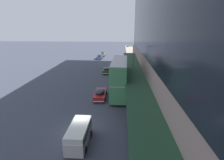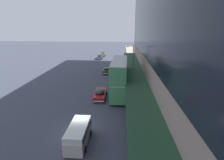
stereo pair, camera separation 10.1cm
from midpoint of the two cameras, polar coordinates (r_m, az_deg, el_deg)
name	(u,v)px [view 1 (the left image)]	position (r m, az deg, el deg)	size (l,w,h in m)	color
ground	(81,132)	(20.03, -10.20, -16.28)	(240.00, 240.00, 0.00)	#3B404F
sidewalk_kerb	(185,135)	(20.61, 22.50, -16.14)	(10.00, 180.00, 0.15)	#A69987
building_facade	(200,19)	(17.54, 26.73, 17.45)	(9.20, 80.00, 23.18)	gray
transit_bus_kerbside_front	(121,66)	(41.50, 2.95, 4.51)	(3.08, 10.67, 3.45)	tan
transit_bus_kerbside_rear	(119,76)	(28.56, 2.29, 1.21)	(2.87, 10.21, 5.82)	#48955D
sedan_oncoming_rear	(106,70)	(42.99, -1.90, 3.25)	(1.76, 4.43, 1.44)	#2C3E1D
sedan_far_back	(100,93)	(27.92, -4.00, -4.39)	(1.95, 4.93, 1.51)	#A61D20
sedan_second_mid	(103,54)	(69.06, -3.06, 8.50)	(1.81, 4.37, 1.57)	olive
sedan_trailing_near	(100,57)	(62.22, -4.11, 7.55)	(1.93, 4.56, 1.61)	navy
vw_van	(79,133)	(17.84, -10.78, -16.66)	(1.94, 4.56, 1.96)	beige
pedestrian_at_kerb	(146,134)	(17.56, 10.98, -16.95)	(0.33, 0.62, 1.86)	#193343
street_lamp	(132,61)	(35.10, 6.47, 6.11)	(1.50, 0.28, 7.27)	#4C4C51
fire_hydrant	(134,83)	(33.96, 7.00, -1.01)	(0.20, 0.40, 0.70)	red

